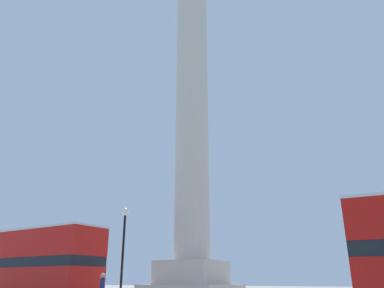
# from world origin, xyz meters

# --- Properties ---
(monument_column) EXTENTS (4.69, 4.69, 25.65)m
(monument_column) POSITION_xyz_m (0.00, 0.00, 10.37)
(monument_column) COLOR beige
(monument_column) RESTS_ON ground_plane
(bus_b) EXTENTS (10.30, 3.15, 4.45)m
(bus_b) POSITION_xyz_m (-8.95, -4.19, 2.45)
(bus_b) COLOR red
(bus_b) RESTS_ON ground_plane
(street_lamp) EXTENTS (0.45, 0.45, 5.72)m
(street_lamp) POSITION_xyz_m (-3.68, -1.91, 3.35)
(street_lamp) COLOR black
(street_lamp) RESTS_ON ground_plane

